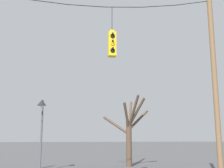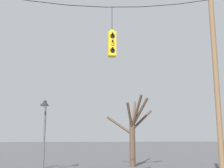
% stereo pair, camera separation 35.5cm
% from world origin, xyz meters
% --- Properties ---
extents(utility_pole_right, '(0.24, 0.24, 8.88)m').
position_xyz_m(utility_pole_right, '(5.93, -0.25, 4.43)').
color(utility_pole_right, brown).
rests_on(utility_pole_right, ground_plane).
extents(span_wire, '(11.87, 0.03, 0.71)m').
position_xyz_m(span_wire, '(0.00, -0.25, 8.03)').
color(span_wire, black).
extents(traffic_light_near_left_pole, '(0.34, 0.58, 2.32)m').
position_xyz_m(traffic_light_near_left_pole, '(1.16, -0.25, 6.07)').
color(traffic_light_near_left_pole, yellow).
extents(street_lamp, '(0.53, 0.91, 4.19)m').
position_xyz_m(street_lamp, '(-2.26, 5.01, 3.28)').
color(street_lamp, '#515156').
rests_on(street_lamp, ground_plane).
extents(bare_tree, '(3.26, 3.48, 4.83)m').
position_xyz_m(bare_tree, '(3.57, 7.55, 2.45)').
color(bare_tree, brown).
rests_on(bare_tree, ground_plane).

